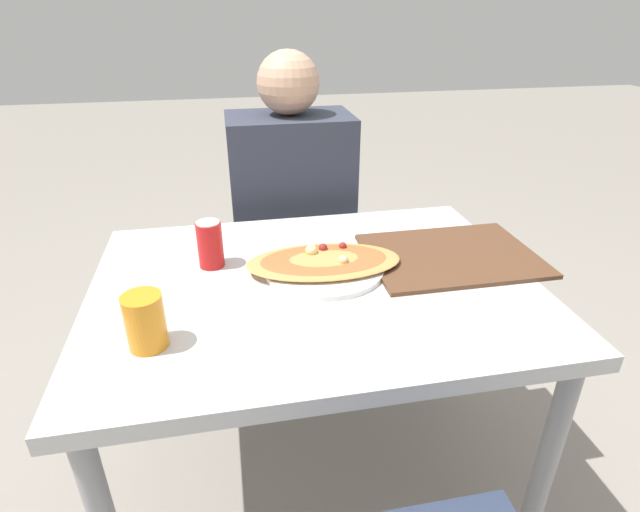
# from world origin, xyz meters

# --- Properties ---
(ground_plane) EXTENTS (14.00, 14.00, 0.00)m
(ground_plane) POSITION_xyz_m (0.00, 0.00, 0.00)
(ground_plane) COLOR gray
(dining_table) EXTENTS (1.10, 0.82, 0.72)m
(dining_table) POSITION_xyz_m (0.00, 0.00, 0.64)
(dining_table) COLOR silver
(dining_table) RESTS_ON ground_plane
(chair_far_seated) EXTENTS (0.40, 0.40, 0.85)m
(chair_far_seated) POSITION_xyz_m (0.03, 0.74, 0.49)
(chair_far_seated) COLOR #2D3851
(chair_far_seated) RESTS_ON ground_plane
(person_seated) EXTENTS (0.43, 0.30, 1.21)m
(person_seated) POSITION_xyz_m (0.03, 0.63, 0.72)
(person_seated) COLOR #2D2D38
(person_seated) RESTS_ON ground_plane
(pizza_main) EXTENTS (0.41, 0.32, 0.06)m
(pizza_main) POSITION_xyz_m (0.04, 0.05, 0.74)
(pizza_main) COLOR white
(pizza_main) RESTS_ON dining_table
(soda_can) EXTENTS (0.07, 0.07, 0.12)m
(soda_can) POSITION_xyz_m (-0.25, 0.13, 0.78)
(soda_can) COLOR red
(soda_can) RESTS_ON dining_table
(drink_glass) EXTENTS (0.08, 0.08, 0.12)m
(drink_glass) POSITION_xyz_m (-0.38, -0.19, 0.78)
(drink_glass) COLOR orange
(drink_glass) RESTS_ON dining_table
(serving_tray) EXTENTS (0.45, 0.34, 0.01)m
(serving_tray) POSITION_xyz_m (0.39, 0.05, 0.73)
(serving_tray) COLOR brown
(serving_tray) RESTS_ON dining_table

